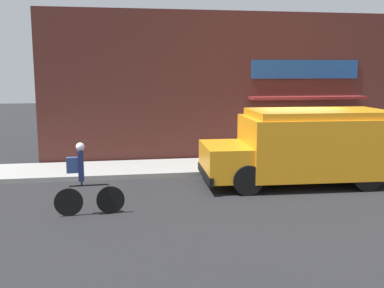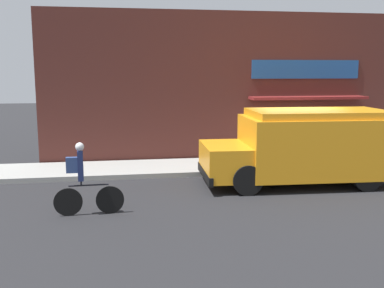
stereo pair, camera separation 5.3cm
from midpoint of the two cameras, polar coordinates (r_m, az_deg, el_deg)
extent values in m
plane|color=#232326|center=(15.18, 12.67, -3.64)|extent=(70.00, 70.00, 0.00)
cube|color=#999993|center=(16.22, 11.16, -2.48)|extent=(28.00, 2.31, 0.16)
cube|color=#4C231E|center=(17.14, 9.89, 7.13)|extent=(16.89, 0.18, 5.46)
cube|color=#1E4C93|center=(17.49, 14.12, 9.18)|extent=(4.18, 0.05, 0.68)
cube|color=maroon|center=(17.20, 14.44, 5.71)|extent=(4.39, 0.73, 0.10)
cube|color=orange|center=(13.78, 15.44, -0.20)|extent=(4.37, 2.49, 1.71)
cube|color=orange|center=(13.06, 4.09, -2.11)|extent=(1.32, 2.18, 0.94)
cube|color=orange|center=(13.66, 15.61, 3.77)|extent=(4.02, 2.29, 0.20)
cube|color=black|center=(13.04, 1.57, -3.78)|extent=(0.21, 2.27, 0.24)
cube|color=red|center=(14.70, 9.12, 0.94)|extent=(0.04, 0.44, 0.44)
cylinder|color=black|center=(14.17, 5.01, -2.65)|extent=(0.84, 0.29, 0.83)
cylinder|color=black|center=(12.27, 6.95, -4.55)|extent=(0.84, 0.29, 0.83)
cylinder|color=black|center=(15.25, 17.70, -2.21)|extent=(0.84, 0.29, 0.83)
cylinder|color=black|center=(13.50, 21.22, -3.85)|extent=(0.84, 0.29, 0.83)
cylinder|color=black|center=(10.83, -10.44, -7.00)|extent=(0.66, 0.06, 0.66)
cylinder|color=black|center=(10.86, -15.54, -7.14)|extent=(0.66, 0.06, 0.66)
cylinder|color=black|center=(10.73, -13.07, -5.13)|extent=(0.91, 0.07, 0.04)
cylinder|color=black|center=(10.72, -13.98, -4.85)|extent=(0.04, 0.04, 0.12)
cube|color=navy|center=(10.63, -14.06, -2.73)|extent=(0.13, 0.20, 0.69)
sphere|color=white|center=(10.55, -14.16, -0.34)|extent=(0.20, 0.20, 0.20)
cube|color=navy|center=(10.64, -15.09, -2.60)|extent=(0.27, 0.15, 0.36)
cylinder|color=#38383D|center=(17.71, 17.01, 0.03)|extent=(0.51, 0.51, 0.91)
cylinder|color=black|center=(17.65, 17.08, 1.55)|extent=(0.52, 0.52, 0.04)
camera|label=1|loc=(0.03, -90.11, -0.02)|focal=42.00mm
camera|label=2|loc=(0.03, 89.89, 0.02)|focal=42.00mm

